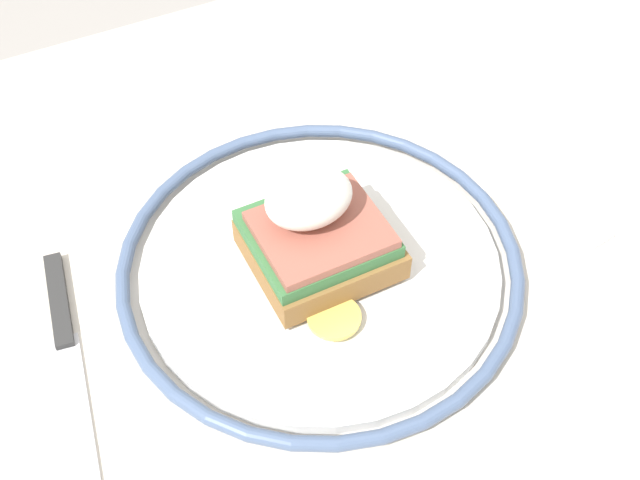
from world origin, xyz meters
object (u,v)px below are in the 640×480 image
object	(u,v)px
plate	(320,265)
sandwich	(317,233)
knife	(66,350)
fork	(542,191)

from	to	relation	value
plate	sandwich	xyz separation A→B (m)	(0.00, -0.00, 0.03)
plate	knife	bearing A→B (deg)	-4.82
plate	sandwich	world-z (taller)	sandwich
fork	knife	bearing A→B (deg)	-3.68
plate	fork	size ratio (longest dim) A/B	1.97
sandwich	fork	world-z (taller)	sandwich
plate	sandwich	bearing A→B (deg)	-21.34
plate	sandwich	size ratio (longest dim) A/B	2.59
knife	fork	bearing A→B (deg)	176.32
sandwich	fork	size ratio (longest dim) A/B	0.76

